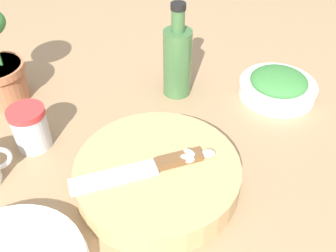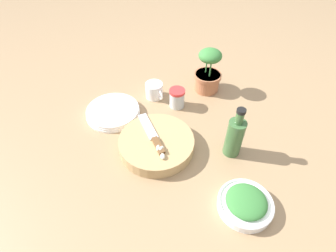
{
  "view_description": "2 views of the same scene",
  "coord_description": "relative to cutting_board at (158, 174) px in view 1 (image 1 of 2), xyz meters",
  "views": [
    {
      "loc": [
        -0.24,
        -0.46,
        0.5
      ],
      "look_at": [
        -0.0,
        -0.04,
        0.08
      ],
      "focal_mm": 40.0,
      "sensor_mm": 36.0,
      "label": 1
    },
    {
      "loc": [
        0.51,
        -0.4,
        0.76
      ],
      "look_at": [
        -0.05,
        -0.02,
        0.08
      ],
      "focal_mm": 28.0,
      "sensor_mm": 36.0,
      "label": 2
    }
  ],
  "objects": [
    {
      "name": "oil_bottle",
      "position": [
        0.17,
        0.22,
        0.06
      ],
      "size": [
        0.06,
        0.06,
        0.21
      ],
      "color": "#3D6638",
      "rests_on": "ground_plane"
    },
    {
      "name": "chef_knife",
      "position": [
        -0.02,
        -0.0,
        0.03
      ],
      "size": [
        0.22,
        0.07,
        0.01
      ],
      "rotation": [
        0.0,
        0.0,
        1.38
      ],
      "color": "brown",
      "rests_on": "cutting_board"
    },
    {
      "name": "herb_bowl",
      "position": [
        0.36,
        0.1,
        0.0
      ],
      "size": [
        0.17,
        0.17,
        0.06
      ],
      "color": "white",
      "rests_on": "ground_plane"
    },
    {
      "name": "cutting_board",
      "position": [
        0.0,
        0.0,
        0.0
      ],
      "size": [
        0.28,
        0.28,
        0.05
      ],
      "color": "tan",
      "rests_on": "ground_plane"
    },
    {
      "name": "garlic_cloves",
      "position": [
        0.06,
        -0.02,
        0.03
      ],
      "size": [
        0.07,
        0.04,
        0.02
      ],
      "color": "beige",
      "rests_on": "cutting_board"
    },
    {
      "name": "ground_plane",
      "position": [
        0.04,
        0.08,
        -0.02
      ],
      "size": [
        5.0,
        5.0,
        0.0
      ],
      "primitive_type": "plane",
      "color": "#997A56"
    },
    {
      "name": "spice_jar",
      "position": [
        -0.16,
        0.2,
        0.02
      ],
      "size": [
        0.07,
        0.07,
        0.09
      ],
      "color": "silver",
      "rests_on": "ground_plane"
    }
  ]
}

